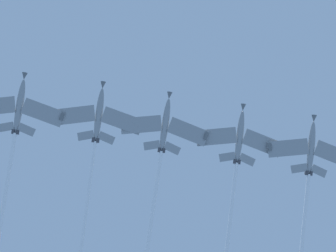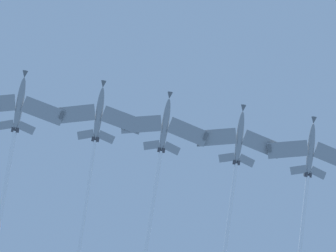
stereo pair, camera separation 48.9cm
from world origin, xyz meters
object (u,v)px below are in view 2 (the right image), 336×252
object	(u,v)px
jet_inner_left	(237,160)
jet_far_right	(15,130)
jet_centre	(162,145)
jet_far_left	(308,173)
jet_inner_right	(96,133)

from	to	relation	value
jet_inner_left	jet_far_right	world-z (taller)	jet_inner_left
jet_inner_left	jet_centre	world-z (taller)	jet_inner_left
jet_far_right	jet_inner_left	bearing A→B (deg)	-101.01
jet_far_left	jet_inner_left	bearing A→B (deg)	79.49
jet_inner_right	jet_centre	bearing A→B (deg)	-99.26
jet_inner_left	jet_far_right	distance (m)	49.38
jet_centre	jet_far_right	distance (m)	32.22
jet_inner_right	jet_far_right	world-z (taller)	jet_inner_right
jet_inner_left	jet_far_left	bearing A→B (deg)	-100.51
jet_centre	jet_far_right	world-z (taller)	jet_centre
jet_far_left	jet_centre	xyz separation A→B (m)	(5.12, 33.06, 0.75)
jet_far_right	jet_inner_right	bearing A→B (deg)	-106.26
jet_far_left	jet_inner_right	distance (m)	48.21
jet_inner_left	jet_far_right	bearing A→B (deg)	78.99
jet_far_left	jet_far_right	xyz separation A→B (m)	(12.40, 64.44, 0.04)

